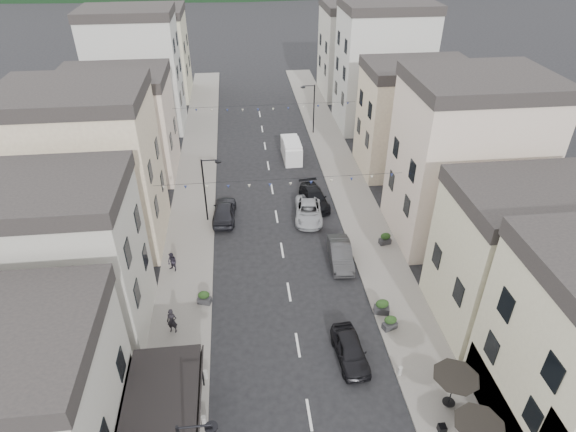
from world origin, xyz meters
name	(u,v)px	position (x,y,z in m)	size (l,w,h in m)	color
sidewalk_left	(195,187)	(-7.50, 32.00, 0.06)	(4.00, 76.00, 0.12)	slate
sidewalk_right	(345,179)	(7.50, 32.00, 0.06)	(4.00, 76.00, 0.12)	slate
boutique_awning	(165,408)	(-7.25, 5.00, 3.11)	(3.77, 7.50, 3.28)	black
buildings_row_left	(121,110)	(-14.50, 37.75, 6.12)	(10.20, 54.16, 14.00)	#AFABA0
buildings_row_right	(406,101)	(14.50, 36.59, 6.32)	(10.20, 54.16, 14.50)	beige
cafe_terrace	(478,428)	(7.70, 2.80, 2.36)	(2.50, 8.10, 2.53)	black
streetlamp_left_far	(207,184)	(-5.82, 26.00, 3.70)	(1.70, 0.56, 6.00)	black
streetlamp_right_far	(312,104)	(5.82, 44.00, 3.70)	(1.70, 0.56, 6.00)	black
bollards	(311,418)	(0.00, 5.50, 0.42)	(11.66, 10.26, 0.60)	gray
bunting_near	(280,183)	(0.00, 22.00, 5.65)	(19.00, 0.28, 0.62)	black
bunting_far	(266,108)	(0.00, 38.00, 5.65)	(19.00, 0.28, 0.62)	black
parked_car_a	(350,350)	(3.04, 9.61, 0.72)	(1.70, 4.22, 1.44)	black
parked_car_b	(341,254)	(4.36, 19.03, 0.76)	(1.61, 4.61, 1.52)	#2E2E30
parked_car_c	(309,211)	(2.80, 25.49, 0.71)	(2.35, 5.11, 1.42)	#9C9FA5
parked_car_d	(314,197)	(3.65, 27.72, 0.73)	(2.04, 5.01, 1.45)	black
parked_car_e	(224,211)	(-4.60, 26.15, 0.82)	(1.93, 4.81, 1.64)	black
delivery_van	(291,150)	(2.66, 37.40, 1.08)	(1.91, 4.65, 2.21)	silver
pedestrian_a	(172,321)	(-7.91, 12.94, 1.04)	(0.67, 0.44, 1.84)	black
pedestrian_b	(172,262)	(-8.48, 19.24, 0.92)	(0.77, 0.60, 1.59)	#25212C
planter_la	(182,366)	(-7.09, 9.48, 0.72)	(1.25, 0.97, 1.24)	#302F32
planter_lb	(204,297)	(-6.00, 15.40, 0.62)	(1.03, 0.77, 1.03)	#2D2D2F
planter_ra	(390,323)	(6.15, 11.66, 0.63)	(1.06, 0.80, 1.05)	#2D2D30
planter_rb	(382,307)	(6.00, 13.11, 0.68)	(1.13, 0.79, 1.15)	#29292C
planter_rc	(385,239)	(8.44, 20.82, 0.63)	(1.01, 0.68, 1.04)	#2B2A2D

